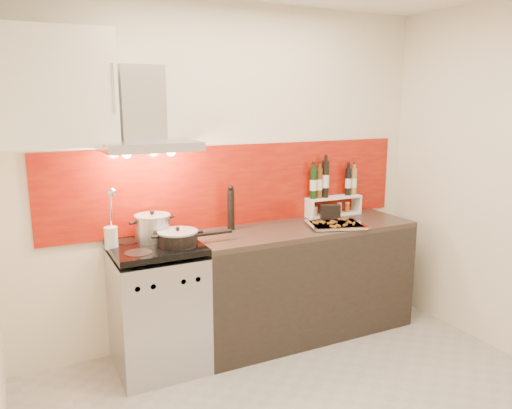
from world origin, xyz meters
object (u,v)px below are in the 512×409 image
range_stove (158,308)px  stock_pot (153,227)px  pepper_mill (231,208)px  counter (303,280)px  saute_pan (179,238)px  baking_tray (336,224)px

range_stove → stock_pot: size_ratio=3.61×
pepper_mill → counter: bearing=-16.4°
counter → saute_pan: (-1.06, -0.09, 0.51)m
stock_pot → pepper_mill: bearing=5.6°
counter → stock_pot: (-1.19, 0.10, 0.55)m
counter → saute_pan: size_ratio=3.37×
counter → saute_pan: saute_pan is taller
saute_pan → counter: bearing=4.6°
range_stove → saute_pan: bearing=-29.1°
range_stove → counter: range_stove is taller
stock_pot → saute_pan: stock_pot is taller
counter → pepper_mill: 0.85m
saute_pan → stock_pot: bearing=124.5°
stock_pot → saute_pan: size_ratio=0.47×
stock_pot → counter: bearing=-4.9°
counter → stock_pot: bearing=175.1°
range_stove → baking_tray: bearing=-4.4°
pepper_mill → baking_tray: (0.78, -0.28, -0.15)m
baking_tray → stock_pot: bearing=171.2°
stock_pot → baking_tray: (1.41, -0.22, -0.09)m
counter → range_stove: bearing=-179.8°
range_stove → baking_tray: (1.42, -0.11, 0.47)m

